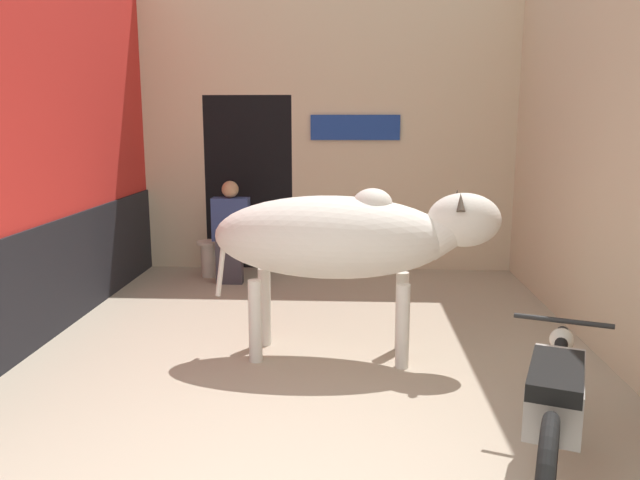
{
  "coord_description": "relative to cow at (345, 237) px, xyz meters",
  "views": [
    {
      "loc": [
        0.32,
        -2.62,
        1.98
      ],
      "look_at": [
        0.06,
        2.52,
        0.98
      ],
      "focal_mm": 35.0,
      "sensor_mm": 36.0,
      "label": 1
    }
  ],
  "objects": [
    {
      "name": "cow",
      "position": [
        0.0,
        0.0,
        0.0
      ],
      "size": [
        2.37,
        0.83,
        1.44
      ],
      "color": "silver",
      "rests_on": "ground_plane"
    },
    {
      "name": "wall_back_with_doorway",
      "position": [
        -0.66,
        3.43,
        0.59
      ],
      "size": [
        4.87,
        0.93,
        3.78
      ],
      "color": "beige",
      "rests_on": "ground_plane"
    },
    {
      "name": "wall_right_with_door",
      "position": [
        2.25,
        0.34,
        0.84
      ],
      "size": [
        0.22,
        5.59,
        3.78
      ],
      "color": "beige",
      "rests_on": "ground_plane"
    },
    {
      "name": "wall_left_shopfront",
      "position": [
        -2.8,
        0.37,
        0.8
      ],
      "size": [
        0.25,
        5.59,
        3.78
      ],
      "color": "red",
      "rests_on": "ground_plane"
    },
    {
      "name": "plastic_stool",
      "position": [
        -1.77,
        2.67,
        -0.78
      ],
      "size": [
        0.3,
        0.3,
        0.46
      ],
      "color": "beige",
      "rests_on": "ground_plane"
    },
    {
      "name": "motorcycle_near",
      "position": [
        1.18,
        -1.79,
        -0.58
      ],
      "size": [
        0.84,
        1.9,
        0.78
      ],
      "color": "black",
      "rests_on": "ground_plane"
    },
    {
      "name": "shopkeeper_seated",
      "position": [
        -1.44,
        2.45,
        -0.38
      ],
      "size": [
        0.45,
        0.33,
        1.25
      ],
      "color": "#3D3842",
      "rests_on": "ground_plane"
    }
  ]
}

